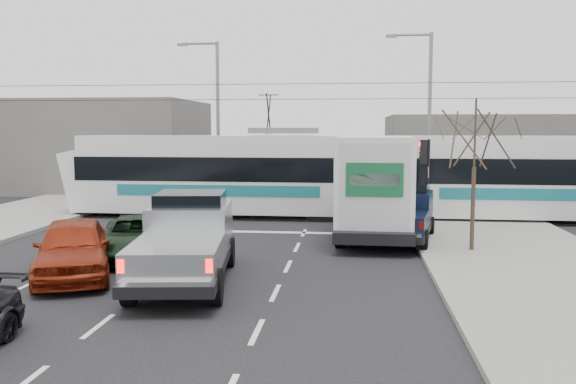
# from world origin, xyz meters

# --- Properties ---
(ground) EXTENTS (120.00, 120.00, 0.00)m
(ground) POSITION_xyz_m (0.00, 0.00, 0.00)
(ground) COLOR black
(ground) RESTS_ON ground
(sidewalk_right) EXTENTS (6.00, 60.00, 0.15)m
(sidewalk_right) POSITION_xyz_m (9.00, 0.00, 0.07)
(sidewalk_right) COLOR gray
(sidewalk_right) RESTS_ON ground
(rails) EXTENTS (60.00, 1.60, 0.03)m
(rails) POSITION_xyz_m (0.00, 10.00, 0.01)
(rails) COLOR #33302D
(rails) RESTS_ON ground
(building_left) EXTENTS (14.00, 10.00, 6.00)m
(building_left) POSITION_xyz_m (-14.00, 22.00, 3.00)
(building_left) COLOR slate
(building_left) RESTS_ON ground
(building_right) EXTENTS (12.00, 10.00, 5.00)m
(building_right) POSITION_xyz_m (12.00, 24.00, 2.50)
(building_right) COLOR slate
(building_right) RESTS_ON ground
(bare_tree) EXTENTS (2.40, 2.40, 5.00)m
(bare_tree) POSITION_xyz_m (7.60, 2.50, 3.79)
(bare_tree) COLOR #47382B
(bare_tree) RESTS_ON ground
(traffic_signal) EXTENTS (0.44, 0.44, 3.60)m
(traffic_signal) POSITION_xyz_m (6.47, 6.50, 2.74)
(traffic_signal) COLOR black
(traffic_signal) RESTS_ON ground
(street_lamp_near) EXTENTS (2.38, 0.25, 9.00)m
(street_lamp_near) POSITION_xyz_m (7.31, 14.00, 5.11)
(street_lamp_near) COLOR slate
(street_lamp_near) RESTS_ON ground
(street_lamp_far) EXTENTS (2.38, 0.25, 9.00)m
(street_lamp_far) POSITION_xyz_m (-4.19, 16.00, 5.11)
(street_lamp_far) COLOR slate
(street_lamp_far) RESTS_ON ground
(catenary) EXTENTS (60.00, 0.20, 7.00)m
(catenary) POSITION_xyz_m (0.00, 10.00, 3.88)
(catenary) COLOR black
(catenary) RESTS_ON ground
(tram) EXTENTS (28.01, 3.07, 5.71)m
(tram) POSITION_xyz_m (4.73, 10.17, 2.03)
(tram) COLOR silver
(tram) RESTS_ON ground
(silver_pickup) EXTENTS (3.00, 6.70, 2.35)m
(silver_pickup) POSITION_xyz_m (-0.89, -1.90, 1.17)
(silver_pickup) COLOR black
(silver_pickup) RESTS_ON ground
(box_truck) EXTENTS (2.91, 7.84, 3.88)m
(box_truck) POSITION_xyz_m (4.44, 5.21, 1.92)
(box_truck) COLOR black
(box_truck) RESTS_ON ground
(navy_pickup) EXTENTS (2.73, 5.24, 2.10)m
(navy_pickup) POSITION_xyz_m (5.56, 4.56, 1.04)
(navy_pickup) COLOR black
(navy_pickup) RESTS_ON ground
(green_car) EXTENTS (3.47, 5.19, 1.32)m
(green_car) POSITION_xyz_m (-3.35, 0.81, 0.66)
(green_car) COLOR black
(green_car) RESTS_ON ground
(red_car) EXTENTS (3.66, 5.27, 1.67)m
(red_car) POSITION_xyz_m (-4.16, -1.95, 0.83)
(red_car) COLOR maroon
(red_car) RESTS_ON ground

